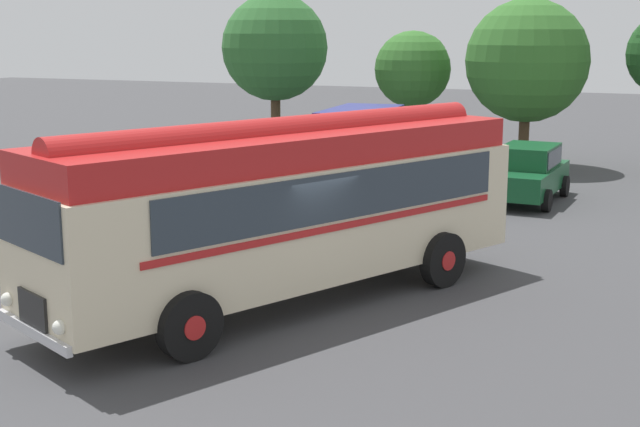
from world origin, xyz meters
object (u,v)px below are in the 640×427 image
Objects in this scene: car_near_left at (430,165)px; car_mid_left at (527,173)px; vintage_bus at (288,203)px; box_van at (354,146)px.

car_mid_left is at bearing -6.24° from car_near_left.
box_van is at bearing 104.93° from vintage_bus.
vintage_bus is at bearing -86.65° from car_near_left.
box_van reaches higher than car_near_left.
car_near_left is 0.74× the size of box_van.
vintage_bus is 2.38× the size of car_mid_left.
car_near_left is at bearing 173.76° from car_mid_left.
car_mid_left is 0.73× the size of box_van.
car_mid_left is (2.36, 11.79, -1.05)m from vintage_bus.
vintage_bus reaches higher than box_van.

